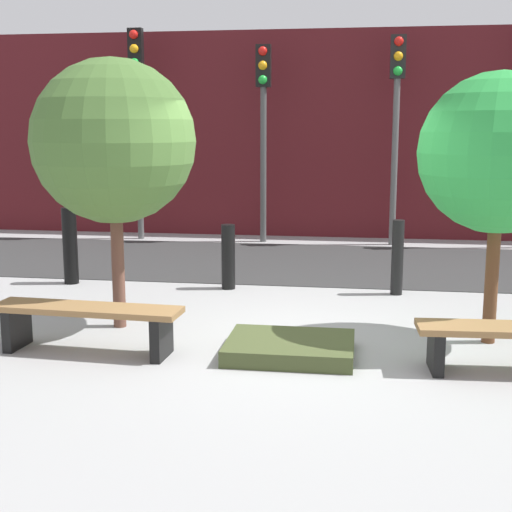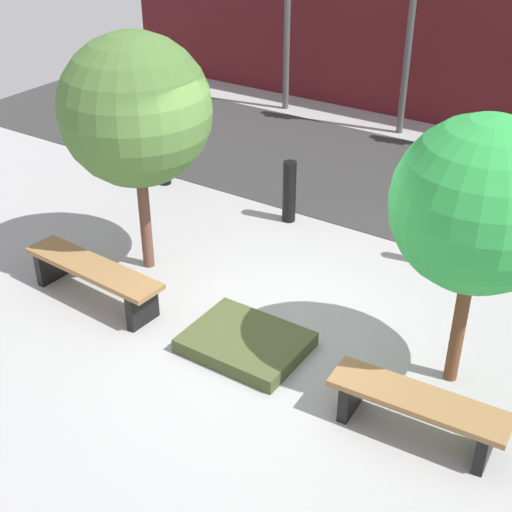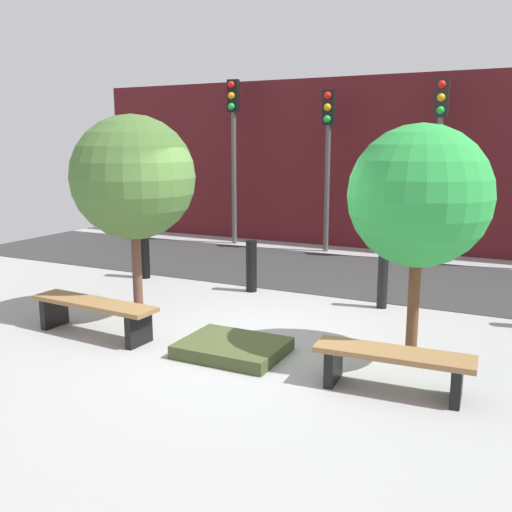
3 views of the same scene
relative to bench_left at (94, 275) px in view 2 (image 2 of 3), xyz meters
name	(u,v)px [view 2 (image 2 of 3)]	position (x,y,z in m)	size (l,w,h in m)	color
ground_plane	(265,330)	(2.01, 0.59, -0.35)	(18.00, 18.00, 0.00)	#9A9A9A
road_strip	(419,188)	(2.01, 5.06, -0.34)	(18.00, 3.60, 0.01)	#313131
building_facade	(501,17)	(2.01, 8.17, 1.71)	(16.20, 0.50, 4.11)	#511419
bench_left	(94,275)	(0.00, 0.00, 0.00)	(1.93, 0.53, 0.48)	black
bench_right	(417,408)	(4.02, 0.00, -0.03)	(1.65, 0.52, 0.45)	black
planter_bed	(246,342)	(2.01, 0.20, -0.27)	(1.25, 0.97, 0.16)	#414B28
tree_behind_left_bench	(135,111)	(0.00, 0.95, 1.72)	(1.78, 1.78, 2.96)	brown
tree_behind_right_bench	(480,205)	(4.02, 0.95, 1.62)	(1.62, 1.62, 2.78)	brown
bollard_far_left	(163,151)	(-1.44, 3.01, 0.20)	(0.21, 0.21, 1.10)	black
bollard_left	(289,192)	(0.86, 3.01, 0.10)	(0.19, 0.19, 0.90)	black
bollard_center	(447,231)	(3.16, 3.01, 0.16)	(0.16, 0.16, 1.01)	black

